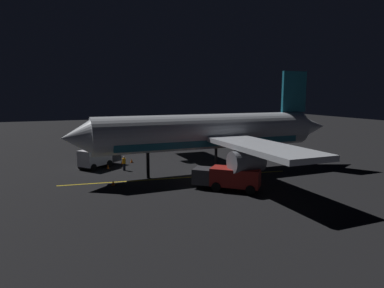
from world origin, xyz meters
The scene contains 10 objects.
ground_plane centered at (0.00, 0.00, -0.10)m, with size 180.00×180.00×0.20m, color black.
apron_guide_stripe centered at (-1.34, 4.00, 0.00)m, with size 0.24×25.58×0.01m, color gold.
airliner centered at (0.01, -0.57, 4.67)m, with size 32.16×33.59×12.07m.
baggage_truck centered at (7.52, 11.71, 1.23)m, with size 5.20×5.71×2.40m.
catering_truck centered at (-7.46, 1.14, 1.17)m, with size 5.74×6.22×2.18m.
ground_crew_worker centered at (4.57, 9.06, 0.89)m, with size 0.40×0.40×1.74m.
traffic_cone_near_left centered at (8.20, 8.68, 0.25)m, with size 0.50×0.50×0.55m.
traffic_cone_near_right centered at (6.23, 10.78, 0.25)m, with size 0.50×0.50×0.55m.
traffic_cone_under_wing centered at (8.86, 7.29, 0.25)m, with size 0.50×0.50×0.55m.
traffic_cone_far centered at (-1.86, 11.33, 0.25)m, with size 0.50×0.50×0.55m.
Camera 1 is at (-35.49, 16.00, 9.20)m, focal length 31.37 mm.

